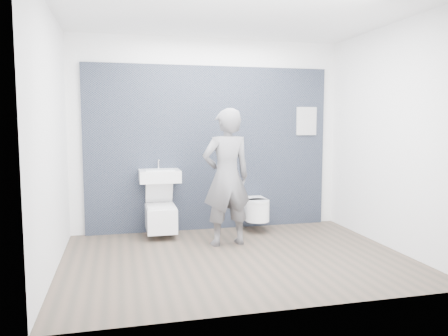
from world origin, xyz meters
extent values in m
plane|color=brown|center=(0.00, 0.00, 0.00)|extent=(4.00, 4.00, 0.00)
plane|color=white|center=(0.00, 1.50, 1.40)|extent=(4.00, 0.00, 4.00)
plane|color=white|center=(0.00, -1.50, 1.40)|extent=(4.00, 0.00, 4.00)
plane|color=white|center=(-2.00, 0.00, 1.40)|extent=(0.00, 3.00, 3.00)
plane|color=white|center=(2.00, 0.00, 1.40)|extent=(0.00, 3.00, 3.00)
plane|color=white|center=(0.00, 0.00, 2.80)|extent=(4.00, 4.00, 0.00)
cube|color=black|center=(0.00, 1.47, 0.00)|extent=(3.60, 0.06, 2.40)
cube|color=white|center=(-0.77, 1.23, 0.84)|extent=(0.56, 0.42, 0.17)
cube|color=silver|center=(-0.77, 1.21, 0.93)|extent=(0.39, 0.28, 0.03)
cylinder|color=silver|center=(-0.77, 1.38, 1.00)|extent=(0.02, 0.02, 0.14)
cylinder|color=silver|center=(-0.77, 1.33, 1.06)|extent=(0.02, 0.09, 0.02)
cylinder|color=silver|center=(-0.77, 1.42, 0.70)|extent=(0.04, 0.04, 0.11)
cube|color=white|center=(-0.77, 1.15, 0.26)|extent=(0.40, 0.58, 0.34)
cylinder|color=silver|center=(-0.77, 1.11, 0.41)|extent=(0.28, 0.28, 0.03)
cube|color=white|center=(-0.77, 1.11, 0.44)|extent=(0.38, 0.46, 0.02)
cube|color=white|center=(-0.77, 1.30, 0.64)|extent=(0.38, 0.19, 0.39)
cube|color=silver|center=(-0.77, 1.41, 0.13)|extent=(0.11, 0.06, 0.08)
cube|color=white|center=(0.61, 1.24, 0.31)|extent=(0.34, 0.39, 0.28)
cylinder|color=white|center=(0.61, 1.05, 0.31)|extent=(0.34, 0.34, 0.28)
cube|color=white|center=(0.61, 1.22, 0.47)|extent=(0.32, 0.37, 0.03)
cylinder|color=white|center=(0.61, 1.03, 0.47)|extent=(0.32, 0.32, 0.03)
cube|color=silver|center=(0.61, 1.41, 0.21)|extent=(0.09, 0.06, 0.08)
cube|color=white|center=(1.51, 1.43, 0.00)|extent=(0.32, 0.03, 0.43)
imported|color=#5E5D61|center=(0.02, 0.56, 0.88)|extent=(0.69, 0.50, 1.76)
camera|label=1|loc=(-1.32, -4.83, 1.58)|focal=35.00mm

